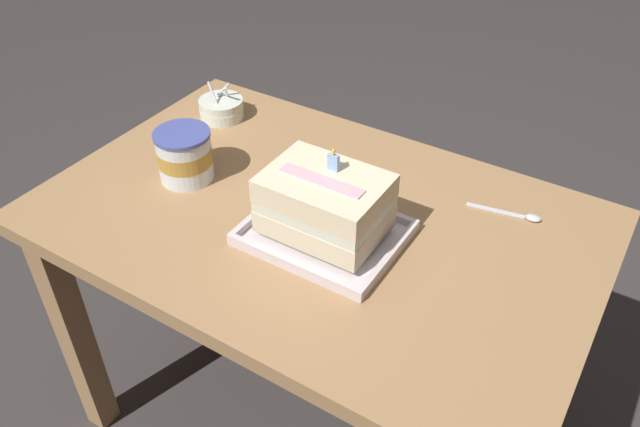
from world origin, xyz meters
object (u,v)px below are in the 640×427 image
serving_spoon_near_tray (521,216)px  bowl_stack (221,108)px  birthday_cake (325,203)px  foil_tray (325,234)px  ice_cream_tub (185,155)px

serving_spoon_near_tray → bowl_stack: bearing=-179.7°
birthday_cake → bowl_stack: size_ratio=2.00×
birthday_cake → serving_spoon_near_tray: bearing=40.8°
foil_tray → bowl_stack: 0.53m
ice_cream_tub → serving_spoon_near_tray: bearing=20.6°
ice_cream_tub → birthday_cake: bearing=-2.1°
foil_tray → ice_cream_tub: 0.36m
bowl_stack → ice_cream_tub: 0.27m
ice_cream_tub → serving_spoon_near_tray: 0.71m
foil_tray → birthday_cake: bearing=90.0°
bowl_stack → birthday_cake: bearing=-29.2°
serving_spoon_near_tray → foil_tray: bearing=-139.2°
foil_tray → serving_spoon_near_tray: (0.30, 0.26, -0.00)m
bowl_stack → ice_cream_tub: ice_cream_tub is taller
foil_tray → birthday_cake: (0.00, 0.00, 0.08)m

